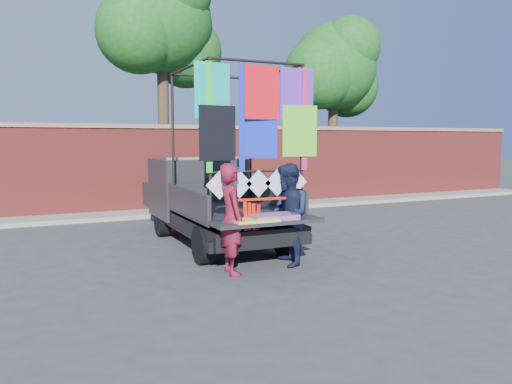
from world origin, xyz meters
name	(u,v)px	position (x,y,z in m)	size (l,w,h in m)	color
ground	(232,266)	(0.00, 0.00, 0.00)	(90.00, 90.00, 0.00)	#38383A
brick_wall	(142,168)	(0.00, 7.00, 1.33)	(30.00, 0.45, 2.61)	maroon
curb	(148,213)	(0.00, 6.30, 0.06)	(30.00, 1.20, 0.12)	gray
tree_mid	(163,27)	(1.02, 8.12, 5.70)	(4.20, 3.30, 7.73)	#38281C
tree_right	(335,70)	(7.52, 8.12, 4.75)	(4.20, 3.30, 6.62)	#38281C
pickup_truck	(205,199)	(0.41, 2.50, 0.87)	(2.19, 5.50, 3.46)	black
woman	(231,219)	(-0.18, -0.45, 0.90)	(0.65, 0.43, 1.79)	maroon
man	(288,215)	(0.90, -0.35, 0.88)	(0.86, 0.67, 1.76)	#161C37
streamer_bundle	(255,211)	(0.26, -0.41, 1.00)	(0.91, 0.10, 0.63)	red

